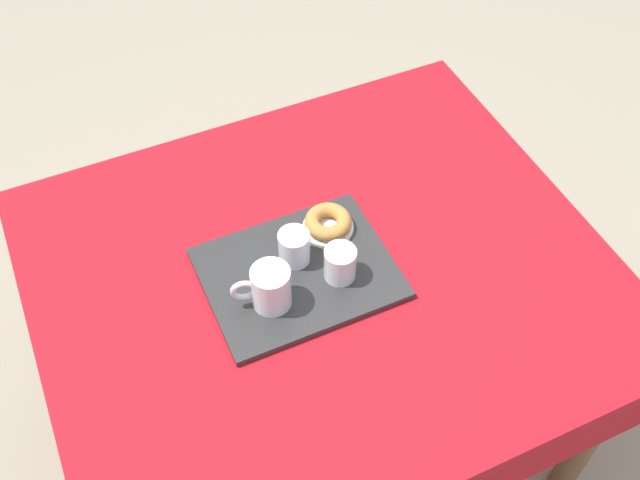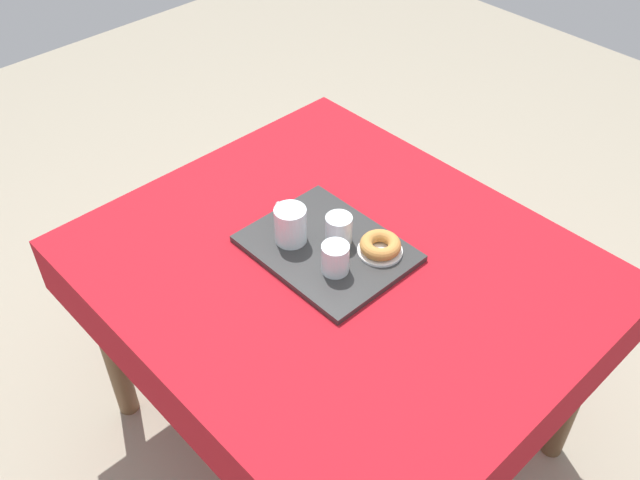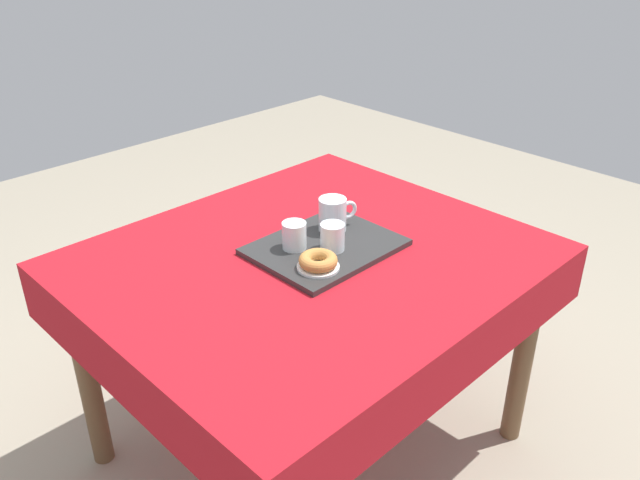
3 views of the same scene
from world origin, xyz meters
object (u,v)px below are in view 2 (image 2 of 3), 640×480
(water_glass_far, at_px, (335,260))
(donut_plate_left, at_px, (380,251))
(tea_mug_left, at_px, (290,225))
(serving_tray, at_px, (327,248))
(water_glass_near, at_px, (339,230))
(dining_table, at_px, (338,289))
(sugar_donut_left, at_px, (380,245))

(water_glass_far, height_order, donut_plate_left, water_glass_far)
(tea_mug_left, bearing_deg, serving_tray, 31.41)
(water_glass_near, xyz_separation_m, donut_plate_left, (0.10, 0.05, -0.03))
(water_glass_near, height_order, water_glass_far, same)
(water_glass_near, height_order, donut_plate_left, water_glass_near)
(serving_tray, distance_m, water_glass_far, 0.10)
(tea_mug_left, height_order, water_glass_far, tea_mug_left)
(serving_tray, height_order, water_glass_near, water_glass_near)
(water_glass_near, relative_size, water_glass_far, 1.00)
(water_glass_far, bearing_deg, donut_plate_left, 76.14)
(dining_table, xyz_separation_m, sugar_donut_left, (0.05, 0.09, 0.14))
(dining_table, relative_size, tea_mug_left, 9.91)
(dining_table, distance_m, donut_plate_left, 0.16)
(sugar_donut_left, bearing_deg, donut_plate_left, 90.00)
(serving_tray, xyz_separation_m, donut_plate_left, (0.11, 0.08, 0.01))
(water_glass_far, distance_m, sugar_donut_left, 0.13)
(dining_table, height_order, water_glass_near, water_glass_near)
(serving_tray, relative_size, donut_plate_left, 3.48)
(water_glass_near, bearing_deg, sugar_donut_left, 24.72)
(tea_mug_left, height_order, sugar_donut_left, tea_mug_left)
(water_glass_near, bearing_deg, serving_tray, -100.22)
(dining_table, xyz_separation_m, donut_plate_left, (0.05, 0.09, 0.12))
(donut_plate_left, distance_m, sugar_donut_left, 0.02)
(dining_table, bearing_deg, serving_tray, 169.66)
(water_glass_near, bearing_deg, water_glass_far, -48.97)
(water_glass_near, xyz_separation_m, sugar_donut_left, (0.10, 0.05, -0.01))
(tea_mug_left, height_order, water_glass_near, tea_mug_left)
(sugar_donut_left, bearing_deg, dining_table, -121.14)
(dining_table, bearing_deg, tea_mug_left, -163.25)
(water_glass_near, xyz_separation_m, water_glass_far, (0.07, -0.08, -0.00))
(water_glass_near, bearing_deg, tea_mug_left, -136.36)
(serving_tray, distance_m, sugar_donut_left, 0.14)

